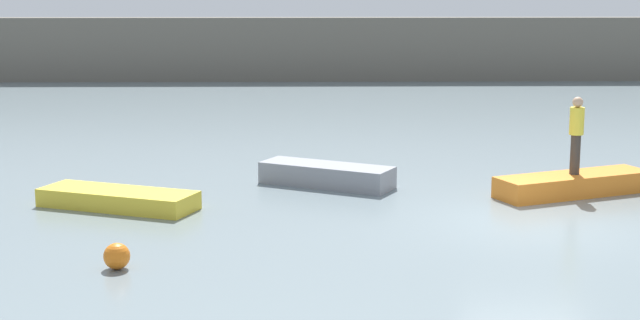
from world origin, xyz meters
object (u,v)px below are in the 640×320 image
Objects in this scene: mooring_buoy at (117,256)px; rowboat_orange at (574,184)px; person_yellow_shirt at (576,131)px; rowboat_yellow at (118,199)px; rowboat_grey at (327,175)px.

rowboat_orange is at bearing 30.82° from mooring_buoy.
mooring_buoy is (-9.16, -5.46, -1.22)m from person_yellow_shirt.
rowboat_yellow is at bearing 100.61° from mooring_buoy.
rowboat_orange is at bearing 16.98° from rowboat_grey.
person_yellow_shirt is 3.91× the size of mooring_buoy.
rowboat_grey is 0.85× the size of rowboat_orange.
rowboat_yellow is at bearing -173.76° from person_yellow_shirt.
person_yellow_shirt is (9.97, 1.09, 1.25)m from rowboat_yellow.
rowboat_grey is (4.46, 2.15, 0.06)m from rowboat_yellow.
rowboat_grey reaches higher than rowboat_orange.
rowboat_grey is at bearing 60.83° from mooring_buoy.
rowboat_yellow is 0.91× the size of rowboat_orange.
rowboat_orange is at bearing 0.00° from person_yellow_shirt.
person_yellow_shirt is at bearing 30.82° from mooring_buoy.
person_yellow_shirt reaches higher than mooring_buoy.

